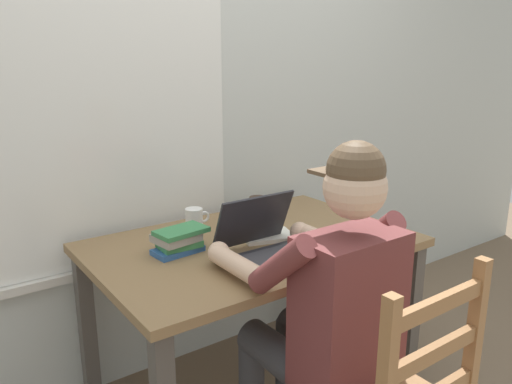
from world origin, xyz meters
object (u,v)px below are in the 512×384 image
(seated_person, at_px, (325,304))
(coffee_mug_white, at_px, (195,220))
(book_stack_main, at_px, (178,240))
(coffee_mug_spare, at_px, (253,225))
(coffee_mug_dark, at_px, (258,206))
(laptop, at_px, (268,243))
(desk, at_px, (252,263))
(computer_mouse, at_px, (336,240))

(seated_person, xyz_separation_m, coffee_mug_white, (-0.08, 0.73, 0.11))
(book_stack_main, bearing_deg, coffee_mug_spare, -3.45)
(coffee_mug_spare, bearing_deg, coffee_mug_dark, 50.24)
(laptop, height_order, coffee_mug_spare, laptop)
(desk, relative_size, book_stack_main, 5.88)
(computer_mouse, bearing_deg, desk, 137.56)
(desk, xyz_separation_m, computer_mouse, (0.25, -0.23, 0.11))
(coffee_mug_white, distance_m, coffee_mug_dark, 0.35)
(desk, bearing_deg, computer_mouse, -42.44)
(laptop, relative_size, coffee_mug_dark, 2.87)
(coffee_mug_white, bearing_deg, coffee_mug_spare, -50.53)
(seated_person, height_order, coffee_mug_spare, seated_person)
(desk, xyz_separation_m, coffee_mug_dark, (0.22, 0.26, 0.14))
(desk, relative_size, coffee_mug_spare, 10.73)
(laptop, bearing_deg, desk, 74.87)
(laptop, xyz_separation_m, book_stack_main, (-0.26, 0.23, -0.00))
(laptop, bearing_deg, coffee_mug_spare, 68.97)
(coffee_mug_dark, height_order, coffee_mug_spare, coffee_mug_spare)
(laptop, height_order, computer_mouse, laptop)
(computer_mouse, bearing_deg, laptop, 168.40)
(desk, height_order, coffee_mug_spare, coffee_mug_spare)
(laptop, relative_size, coffee_mug_spare, 2.77)
(coffee_mug_white, bearing_deg, desk, -61.32)
(coffee_mug_white, bearing_deg, book_stack_main, -133.52)
(computer_mouse, bearing_deg, seated_person, -139.16)
(computer_mouse, relative_size, book_stack_main, 0.46)
(laptop, bearing_deg, book_stack_main, 138.49)
(desk, xyz_separation_m, book_stack_main, (-0.30, 0.06, 0.15))
(coffee_mug_spare, relative_size, book_stack_main, 0.55)
(coffee_mug_spare, bearing_deg, seated_person, -99.40)
(seated_person, bearing_deg, book_stack_main, 114.30)
(book_stack_main, bearing_deg, desk, -11.09)
(computer_mouse, bearing_deg, coffee_mug_spare, 128.90)
(desk, bearing_deg, coffee_mug_spare, 48.75)
(coffee_mug_white, relative_size, coffee_mug_dark, 0.98)
(seated_person, height_order, computer_mouse, seated_person)
(coffee_mug_dark, bearing_deg, seated_person, -109.96)
(laptop, height_order, coffee_mug_white, laptop)
(computer_mouse, bearing_deg, coffee_mug_dark, 93.49)
(seated_person, relative_size, coffee_mug_dark, 10.80)
(coffee_mug_spare, distance_m, book_stack_main, 0.34)
(seated_person, relative_size, coffee_mug_white, 11.05)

